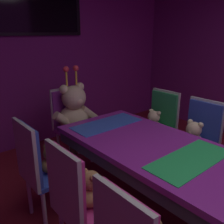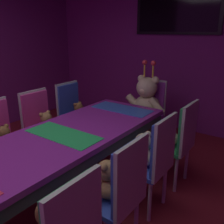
{
  "view_description": "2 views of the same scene",
  "coord_description": "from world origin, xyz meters",
  "px_view_note": "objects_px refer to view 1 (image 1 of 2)",
  "views": [
    {
      "loc": [
        -1.56,
        -0.39,
        1.68
      ],
      "look_at": [
        -0.14,
        1.29,
        0.96
      ],
      "focal_mm": 39.61,
      "sensor_mm": 36.0,
      "label": 1
    },
    {
      "loc": [
        1.7,
        -1.04,
        1.71
      ],
      "look_at": [
        0.01,
        1.31,
        0.76
      ],
      "focal_mm": 40.51,
      "sensor_mm": 36.0,
      "label": 2
    }
  ],
  "objects_px": {
    "teddy_left_5": "(52,161)",
    "wall_tv": "(34,4)",
    "teddy_left_4": "(92,190)",
    "teddy_right_5": "(153,124)",
    "throne_chair": "(69,117)",
    "king_teddy_bear": "(75,111)",
    "chair_left_4": "(75,196)",
    "chair_right_5": "(161,121)",
    "chair_right_4": "(200,135)",
    "teddy_right_4": "(193,138)",
    "chair_left_5": "(36,164)"
  },
  "relations": [
    {
      "from": "chair_right_4",
      "to": "throne_chair",
      "type": "relative_size",
      "value": 1.0
    },
    {
      "from": "chair_right_5",
      "to": "wall_tv",
      "type": "distance_m",
      "value": 2.34
    },
    {
      "from": "teddy_left_4",
      "to": "teddy_left_5",
      "type": "relative_size",
      "value": 1.08
    },
    {
      "from": "teddy_right_5",
      "to": "throne_chair",
      "type": "bearing_deg",
      "value": -52.26
    },
    {
      "from": "teddy_left_5",
      "to": "wall_tv",
      "type": "height_order",
      "value": "wall_tv"
    },
    {
      "from": "teddy_left_4",
      "to": "teddy_right_5",
      "type": "bearing_deg",
      "value": 23.49
    },
    {
      "from": "wall_tv",
      "to": "teddy_right_4",
      "type": "bearing_deg",
      "value": -73.32
    },
    {
      "from": "chair_left_4",
      "to": "chair_left_5",
      "type": "bearing_deg",
      "value": 91.29
    },
    {
      "from": "teddy_left_4",
      "to": "teddy_right_4",
      "type": "height_order",
      "value": "teddy_right_4"
    },
    {
      "from": "chair_left_5",
      "to": "chair_right_5",
      "type": "bearing_deg",
      "value": -0.23
    },
    {
      "from": "teddy_right_4",
      "to": "chair_left_4",
      "type": "bearing_deg",
      "value": 0.93
    },
    {
      "from": "chair_right_5",
      "to": "teddy_right_5",
      "type": "relative_size",
      "value": 3.0
    },
    {
      "from": "chair_right_5",
      "to": "throne_chair",
      "type": "distance_m",
      "value": 1.21
    },
    {
      "from": "chair_right_4",
      "to": "wall_tv",
      "type": "bearing_deg",
      "value": -69.89
    },
    {
      "from": "chair_left_5",
      "to": "king_teddy_bear",
      "type": "bearing_deg",
      "value": 40.1
    },
    {
      "from": "chair_left_5",
      "to": "wall_tv",
      "type": "bearing_deg",
      "value": 62.79
    },
    {
      "from": "teddy_left_5",
      "to": "chair_right_5",
      "type": "bearing_deg",
      "value": -0.25
    },
    {
      "from": "teddy_left_4",
      "to": "chair_left_5",
      "type": "bearing_deg",
      "value": 104.72
    },
    {
      "from": "teddy_right_4",
      "to": "teddy_right_5",
      "type": "xyz_separation_m",
      "value": [
        0.02,
        0.57,
        -0.01
      ]
    },
    {
      "from": "wall_tv",
      "to": "teddy_left_5",
      "type": "bearing_deg",
      "value": -113.12
    },
    {
      "from": "teddy_left_5",
      "to": "teddy_left_4",
      "type": "bearing_deg",
      "value": -88.57
    },
    {
      "from": "chair_left_4",
      "to": "teddy_right_4",
      "type": "distance_m",
      "value": 1.49
    },
    {
      "from": "teddy_left_5",
      "to": "teddy_right_4",
      "type": "height_order",
      "value": "teddy_right_4"
    },
    {
      "from": "chair_right_5",
      "to": "chair_right_4",
      "type": "bearing_deg",
      "value": 88.18
    },
    {
      "from": "teddy_left_5",
      "to": "chair_right_5",
      "type": "xyz_separation_m",
      "value": [
        1.52,
        -0.01,
        0.02
      ]
    },
    {
      "from": "chair_left_4",
      "to": "chair_left_5",
      "type": "xyz_separation_m",
      "value": [
        -0.01,
        0.6,
        0.0
      ]
    },
    {
      "from": "chair_right_5",
      "to": "throne_chair",
      "type": "relative_size",
      "value": 1.0
    },
    {
      "from": "chair_right_4",
      "to": "teddy_left_4",
      "type": "bearing_deg",
      "value": 0.93
    },
    {
      "from": "chair_left_4",
      "to": "chair_right_5",
      "type": "bearing_deg",
      "value": 19.72
    },
    {
      "from": "chair_right_4",
      "to": "throne_chair",
      "type": "height_order",
      "value": "same"
    },
    {
      "from": "throne_chair",
      "to": "teddy_left_4",
      "type": "bearing_deg",
      "value": -24.86
    },
    {
      "from": "teddy_right_5",
      "to": "throne_chair",
      "type": "xyz_separation_m",
      "value": [
        -0.68,
        0.88,
        0.01
      ]
    },
    {
      "from": "teddy_left_5",
      "to": "wall_tv",
      "type": "distance_m",
      "value": 2.31
    },
    {
      "from": "teddy_left_5",
      "to": "chair_right_4",
      "type": "relative_size",
      "value": 0.29
    },
    {
      "from": "king_teddy_bear",
      "to": "teddy_right_5",
      "type": "bearing_deg",
      "value": 43.66
    },
    {
      "from": "chair_left_5",
      "to": "chair_left_4",
      "type": "bearing_deg",
      "value": -88.71
    },
    {
      "from": "chair_right_5",
      "to": "teddy_right_5",
      "type": "bearing_deg",
      "value": 0.0
    },
    {
      "from": "chair_right_4",
      "to": "king_teddy_bear",
      "type": "relative_size",
      "value": 1.18
    },
    {
      "from": "chair_left_4",
      "to": "chair_right_4",
      "type": "height_order",
      "value": "same"
    },
    {
      "from": "teddy_right_4",
      "to": "king_teddy_bear",
      "type": "xyz_separation_m",
      "value": [
        -0.66,
        1.28,
        0.12
      ]
    },
    {
      "from": "chair_left_4",
      "to": "teddy_left_4",
      "type": "relative_size",
      "value": 3.25
    },
    {
      "from": "teddy_left_4",
      "to": "chair_left_5",
      "type": "height_order",
      "value": "chair_left_5"
    },
    {
      "from": "teddy_left_5",
      "to": "teddy_right_4",
      "type": "relative_size",
      "value": 0.8
    },
    {
      "from": "chair_right_4",
      "to": "teddy_right_4",
      "type": "bearing_deg",
      "value": -0.0
    },
    {
      "from": "throne_chair",
      "to": "king_teddy_bear",
      "type": "bearing_deg",
      "value": -0.0
    },
    {
      "from": "teddy_left_5",
      "to": "teddy_right_4",
      "type": "bearing_deg",
      "value": -22.93
    },
    {
      "from": "teddy_left_4",
      "to": "king_teddy_bear",
      "type": "relative_size",
      "value": 0.36
    },
    {
      "from": "teddy_left_4",
      "to": "teddy_right_4",
      "type": "distance_m",
      "value": 1.34
    },
    {
      "from": "chair_left_4",
      "to": "teddy_left_5",
      "type": "height_order",
      "value": "chair_left_4"
    },
    {
      "from": "teddy_left_4",
      "to": "chair_left_4",
      "type": "bearing_deg",
      "value": -180.0
    }
  ]
}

